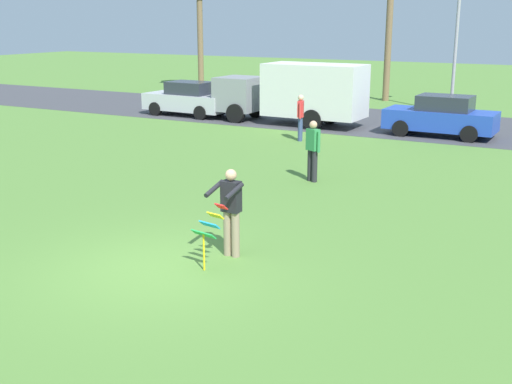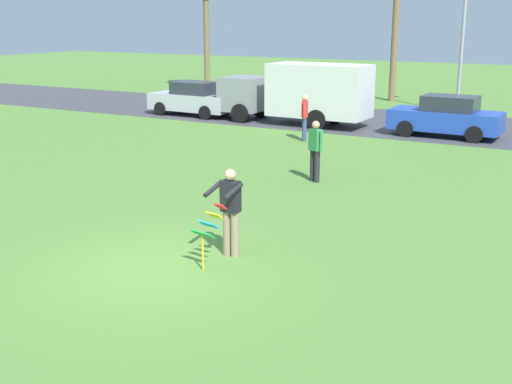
{
  "view_description": "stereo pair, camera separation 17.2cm",
  "coord_description": "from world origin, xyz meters",
  "px_view_note": "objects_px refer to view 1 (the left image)",
  "views": [
    {
      "loc": [
        6.96,
        -9.03,
        4.49
      ],
      "look_at": [
        0.9,
        2.26,
        1.05
      ],
      "focal_mm": 45.68,
      "sensor_mm": 36.0,
      "label": 1
    },
    {
      "loc": [
        7.11,
        -8.94,
        4.49
      ],
      "look_at": [
        0.9,
        2.26,
        1.05
      ],
      "focal_mm": 45.68,
      "sensor_mm": 36.0,
      "label": 2
    }
  ],
  "objects_px": {
    "person_walker_near": "(313,149)",
    "kite_held": "(210,227)",
    "person_kite_flyer": "(231,209)",
    "streetlight_pole": "(458,28)",
    "parked_truck_grey_van": "(297,92)",
    "person_walker_far": "(301,116)",
    "parked_car_silver": "(188,99)",
    "parked_car_blue": "(441,117)"
  },
  "relations": [
    {
      "from": "kite_held",
      "to": "parked_truck_grey_van",
      "type": "xyz_separation_m",
      "value": [
        -5.65,
        16.03,
        0.62
      ]
    },
    {
      "from": "parked_car_blue",
      "to": "person_kite_flyer",
      "type": "bearing_deg",
      "value": -91.88
    },
    {
      "from": "parked_car_silver",
      "to": "kite_held",
      "type": "bearing_deg",
      "value": -54.86
    },
    {
      "from": "parked_car_blue",
      "to": "parked_truck_grey_van",
      "type": "bearing_deg",
      "value": 179.99
    },
    {
      "from": "person_kite_flyer",
      "to": "kite_held",
      "type": "relative_size",
      "value": 1.48
    },
    {
      "from": "streetlight_pole",
      "to": "kite_held",
      "type": "bearing_deg",
      "value": -88.66
    },
    {
      "from": "person_walker_near",
      "to": "person_kite_flyer",
      "type": "bearing_deg",
      "value": -80.85
    },
    {
      "from": "person_kite_flyer",
      "to": "parked_car_silver",
      "type": "height_order",
      "value": "person_kite_flyer"
    },
    {
      "from": "kite_held",
      "to": "person_kite_flyer",
      "type": "bearing_deg",
      "value": 87.39
    },
    {
      "from": "streetlight_pole",
      "to": "person_walker_near",
      "type": "bearing_deg",
      "value": -91.54
    },
    {
      "from": "parked_car_silver",
      "to": "streetlight_pole",
      "type": "height_order",
      "value": "streetlight_pole"
    },
    {
      "from": "kite_held",
      "to": "parked_truck_grey_van",
      "type": "relative_size",
      "value": 0.17
    },
    {
      "from": "person_kite_flyer",
      "to": "streetlight_pole",
      "type": "relative_size",
      "value": 0.25
    },
    {
      "from": "streetlight_pole",
      "to": "person_walker_near",
      "type": "distance_m",
      "value": 16.46
    },
    {
      "from": "parked_car_silver",
      "to": "parked_truck_grey_van",
      "type": "relative_size",
      "value": 0.63
    },
    {
      "from": "parked_truck_grey_van",
      "to": "streetlight_pole",
      "type": "xyz_separation_m",
      "value": [
        5.11,
        7.11,
        2.59
      ]
    },
    {
      "from": "kite_held",
      "to": "parked_truck_grey_van",
      "type": "height_order",
      "value": "parked_truck_grey_van"
    },
    {
      "from": "parked_car_blue",
      "to": "streetlight_pole",
      "type": "bearing_deg",
      "value": 98.61
    },
    {
      "from": "parked_car_silver",
      "to": "parked_truck_grey_van",
      "type": "distance_m",
      "value": 5.66
    },
    {
      "from": "parked_car_silver",
      "to": "person_kite_flyer",
      "type": "bearing_deg",
      "value": -53.55
    },
    {
      "from": "person_kite_flyer",
      "to": "person_walker_near",
      "type": "height_order",
      "value": "same"
    },
    {
      "from": "person_walker_near",
      "to": "kite_held",
      "type": "bearing_deg",
      "value": -82.03
    },
    {
      "from": "person_kite_flyer",
      "to": "kite_held",
      "type": "height_order",
      "value": "person_kite_flyer"
    },
    {
      "from": "parked_truck_grey_van",
      "to": "person_walker_near",
      "type": "bearing_deg",
      "value": -62.69
    },
    {
      "from": "parked_car_silver",
      "to": "person_walker_far",
      "type": "xyz_separation_m",
      "value": [
        7.38,
        -3.45,
        0.16
      ]
    },
    {
      "from": "parked_truck_grey_van",
      "to": "parked_car_silver",
      "type": "bearing_deg",
      "value": -179.98
    },
    {
      "from": "streetlight_pole",
      "to": "parked_car_blue",
      "type": "bearing_deg",
      "value": -81.39
    },
    {
      "from": "kite_held",
      "to": "person_walker_far",
      "type": "height_order",
      "value": "person_walker_far"
    },
    {
      "from": "parked_car_blue",
      "to": "person_walker_far",
      "type": "height_order",
      "value": "person_walker_far"
    },
    {
      "from": "person_kite_flyer",
      "to": "streetlight_pole",
      "type": "xyz_separation_m",
      "value": [
        -0.57,
        22.42,
        3.05
      ]
    },
    {
      "from": "kite_held",
      "to": "parked_car_silver",
      "type": "height_order",
      "value": "parked_car_silver"
    },
    {
      "from": "kite_held",
      "to": "person_walker_far",
      "type": "xyz_separation_m",
      "value": [
        -3.9,
        12.57,
        0.14
      ]
    },
    {
      "from": "person_walker_near",
      "to": "person_walker_far",
      "type": "relative_size",
      "value": 1.0
    },
    {
      "from": "parked_car_blue",
      "to": "person_walker_far",
      "type": "distance_m",
      "value": 5.62
    },
    {
      "from": "kite_held",
      "to": "person_walker_near",
      "type": "xyz_separation_m",
      "value": [
        -0.98,
        6.97,
        0.14
      ]
    },
    {
      "from": "kite_held",
      "to": "person_walker_far",
      "type": "bearing_deg",
      "value": 107.23
    },
    {
      "from": "kite_held",
      "to": "parked_car_blue",
      "type": "distance_m",
      "value": 16.03
    },
    {
      "from": "kite_held",
      "to": "parked_car_blue",
      "type": "xyz_separation_m",
      "value": [
        0.53,
        16.02,
        -0.02
      ]
    },
    {
      "from": "parked_car_blue",
      "to": "parked_car_silver",
      "type": "bearing_deg",
      "value": -180.0
    },
    {
      "from": "parked_car_silver",
      "to": "parked_truck_grey_van",
      "type": "height_order",
      "value": "parked_truck_grey_van"
    },
    {
      "from": "kite_held",
      "to": "parked_car_blue",
      "type": "height_order",
      "value": "parked_car_blue"
    },
    {
      "from": "parked_truck_grey_van",
      "to": "person_walker_far",
      "type": "bearing_deg",
      "value": -63.1
    }
  ]
}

